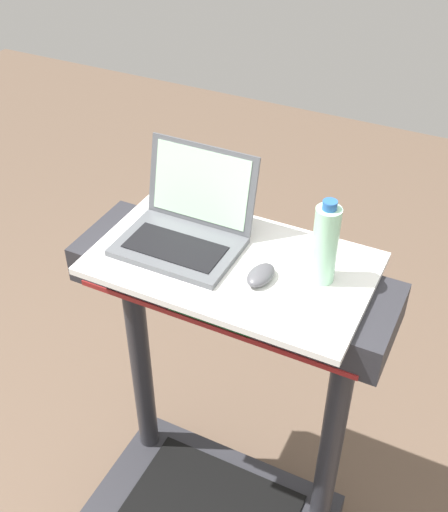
{
  "coord_description": "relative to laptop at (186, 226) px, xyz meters",
  "views": [
    {
      "loc": [
        0.57,
        -0.5,
        2.19
      ],
      "look_at": [
        0.0,
        0.65,
        1.18
      ],
      "focal_mm": 44.74,
      "sensor_mm": 36.0,
      "label": 1
    }
  ],
  "objects": [
    {
      "name": "water_bottle",
      "position": [
        0.39,
        0.01,
        0.06
      ],
      "size": [
        0.07,
        0.07,
        0.24
      ],
      "color": "#9EDBB2",
      "rests_on": "desk_board"
    },
    {
      "name": "desk_board",
      "position": [
        0.15,
        -0.02,
        -0.06
      ],
      "size": [
        0.74,
        0.44,
        0.02
      ],
      "primitive_type": "cube",
      "color": "white",
      "rests_on": "treadmill_base"
    },
    {
      "name": "computer_mouse",
      "position": [
        0.25,
        -0.07,
        -0.03
      ],
      "size": [
        0.07,
        0.11,
        0.03
      ],
      "primitive_type": "ellipsoid",
      "rotation": [
        0.0,
        0.0,
        -0.12
      ],
      "color": "#4C4C51",
      "rests_on": "desk_board"
    },
    {
      "name": "laptop",
      "position": [
        0.0,
        0.0,
        0.0
      ],
      "size": [
        0.32,
        0.29,
        0.24
      ],
      "rotation": [
        0.0,
        0.0,
        -0.08
      ],
      "color": "#515459",
      "rests_on": "desk_board"
    }
  ]
}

